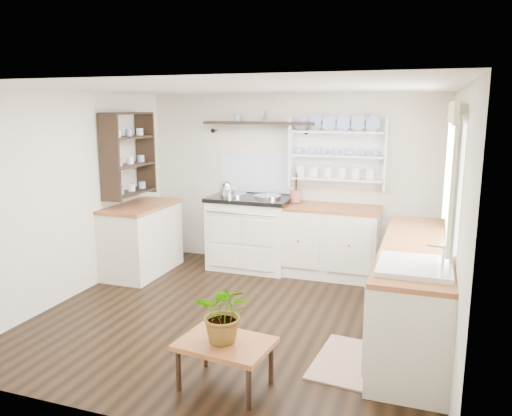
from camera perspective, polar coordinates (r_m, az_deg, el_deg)
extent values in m
cube|color=black|center=(5.29, -1.89, -12.21)|extent=(4.00, 3.80, 0.01)
cube|color=beige|center=(6.72, 3.89, 3.09)|extent=(4.00, 0.02, 2.30)
cube|color=beige|center=(4.63, 21.80, -1.51)|extent=(0.02, 3.80, 2.30)
cube|color=beige|center=(5.96, -20.23, 1.33)|extent=(0.02, 3.80, 2.30)
cube|color=white|center=(4.85, -2.07, 13.54)|extent=(4.00, 3.80, 0.01)
cube|color=white|center=(4.71, 21.56, 3.06)|extent=(0.04, 1.40, 1.00)
cube|color=white|center=(4.71, 21.32, 3.08)|extent=(0.02, 1.50, 1.10)
cube|color=beige|center=(4.67, 21.59, 10.15)|extent=(0.04, 1.55, 0.18)
cube|color=white|center=(6.68, -0.63, -2.98)|extent=(1.04, 0.68, 0.92)
cube|color=black|center=(6.58, -0.63, 1.10)|extent=(1.08, 0.72, 0.05)
cylinder|color=silver|center=(6.66, -2.57, 1.55)|extent=(0.35, 0.35, 0.03)
cylinder|color=silver|center=(6.50, 1.35, 1.32)|extent=(0.35, 0.35, 0.03)
cylinder|color=silver|center=(6.26, -1.81, -0.65)|extent=(0.94, 0.02, 0.02)
cube|color=beige|center=(6.45, 8.25, -3.81)|extent=(1.25, 0.60, 0.88)
cube|color=brown|center=(6.35, 8.36, 0.03)|extent=(1.27, 0.63, 0.04)
cube|color=beige|center=(4.91, 17.61, -9.13)|extent=(0.60, 2.40, 0.88)
cube|color=brown|center=(4.78, 17.92, -4.18)|extent=(0.62, 2.43, 0.04)
cube|color=white|center=(4.09, 17.55, -7.97)|extent=(0.55, 0.60, 0.28)
cylinder|color=silver|center=(4.03, 20.57, -5.46)|extent=(0.02, 0.02, 0.22)
cube|color=beige|center=(6.64, -12.89, -3.53)|extent=(0.60, 1.10, 0.88)
cube|color=brown|center=(6.55, -13.06, 0.20)|extent=(0.62, 1.13, 0.04)
cube|color=white|center=(6.52, 9.44, 6.24)|extent=(1.20, 0.03, 0.90)
cube|color=white|center=(6.43, 9.30, 6.18)|extent=(1.20, 0.22, 0.02)
cylinder|color=navy|center=(6.42, 9.39, 8.59)|extent=(0.20, 0.02, 0.20)
cube|color=black|center=(6.65, 0.31, 9.69)|extent=(1.50, 0.24, 0.04)
cone|color=black|center=(6.96, -4.64, 8.82)|extent=(0.06, 0.20, 0.06)
cone|color=black|center=(6.54, 5.96, 8.64)|extent=(0.06, 0.20, 0.06)
cube|color=black|center=(6.53, -14.37, 6.05)|extent=(0.28, 0.80, 1.05)
cylinder|color=#AE4F40|center=(6.51, 4.50, 1.37)|extent=(0.13, 0.13, 0.16)
cube|color=brown|center=(3.93, -3.55, -15.24)|extent=(0.74, 0.57, 0.04)
cylinder|color=black|center=(4.01, -8.85, -17.82)|extent=(0.04, 0.04, 0.34)
cylinder|color=black|center=(4.30, -5.79, -15.60)|extent=(0.04, 0.04, 0.34)
cylinder|color=black|center=(3.75, -0.84, -19.93)|extent=(0.04, 0.04, 0.34)
cylinder|color=black|center=(4.06, 1.74, -17.31)|extent=(0.04, 0.04, 0.34)
imported|color=#3F7233|center=(3.83, -3.60, -11.84)|extent=(0.47, 0.43, 0.47)
cube|color=#805C4A|center=(4.49, 10.61, -16.84)|extent=(0.62, 0.89, 0.02)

